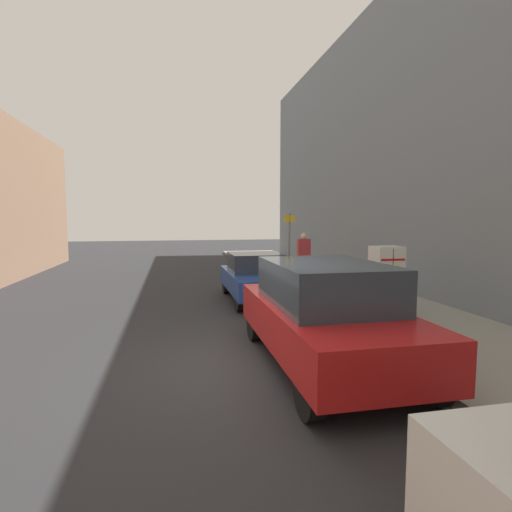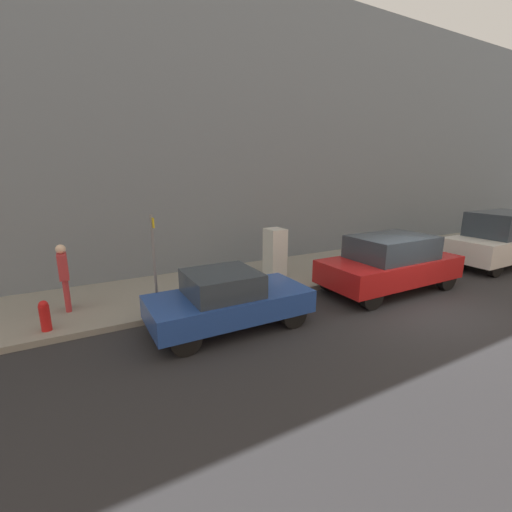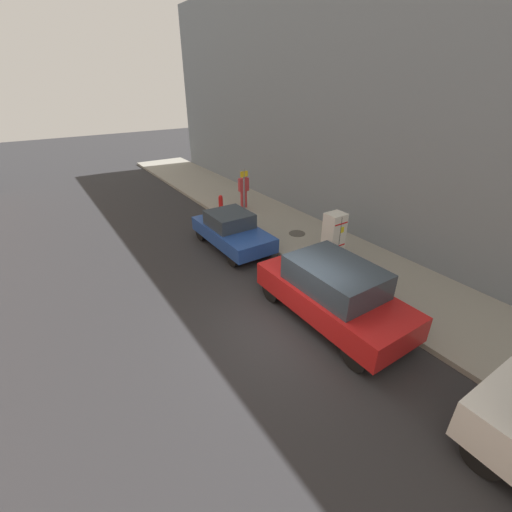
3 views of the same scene
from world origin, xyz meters
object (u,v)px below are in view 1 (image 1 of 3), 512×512
parked_suv_red (325,313)px  parked_hatchback_blue (256,277)px  discarded_refrigerator (386,280)px  pedestrian_walking_far (304,251)px  street_sign_post (289,245)px  fire_hydrant (275,267)px

parked_suv_red → parked_hatchback_blue: bearing=-90.0°
discarded_refrigerator → parked_suv_red: 3.71m
pedestrian_walking_far → parked_suv_red: pedestrian_walking_far is taller
parked_hatchback_blue → discarded_refrigerator: bearing=131.7°
pedestrian_walking_far → street_sign_post: bearing=-91.7°
discarded_refrigerator → parked_hatchback_blue: bearing=-48.3°
discarded_refrigerator → parked_hatchback_blue: size_ratio=0.43×
pedestrian_walking_far → parked_hatchback_blue: 4.32m
street_sign_post → parked_hatchback_blue: size_ratio=0.66×
pedestrian_walking_far → parked_hatchback_blue: pedestrian_walking_far is taller
discarded_refrigerator → fire_hydrant: (1.06, -6.79, -0.46)m
discarded_refrigerator → pedestrian_walking_far: size_ratio=0.94×
fire_hydrant → parked_hatchback_blue: bearing=67.8°
street_sign_post → pedestrian_walking_far: (-1.22, -2.03, -0.39)m
pedestrian_walking_far → fire_hydrant: bearing=-173.6°
discarded_refrigerator → pedestrian_walking_far: bearing=-90.3°
street_sign_post → parked_hatchback_blue: 2.15m
fire_hydrant → parked_hatchback_blue: 4.15m
discarded_refrigerator → street_sign_post: bearing=-74.5°
fire_hydrant → parked_suv_red: size_ratio=0.16×
fire_hydrant → pedestrian_walking_far: pedestrian_walking_far is taller
discarded_refrigerator → parked_suv_red: discarded_refrigerator is taller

